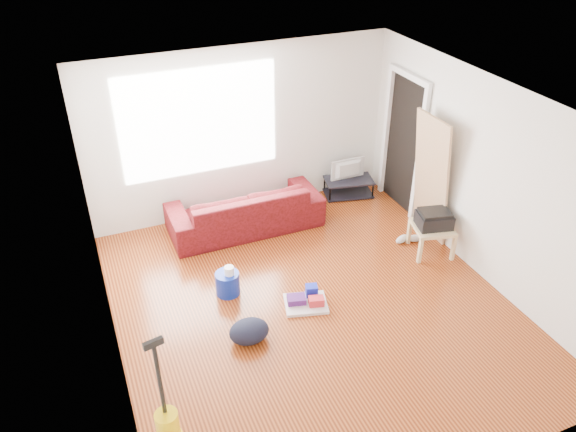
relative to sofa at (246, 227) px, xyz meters
name	(u,v)px	position (x,y,z in m)	size (l,w,h in m)	color
room	(315,209)	(0.25, -1.80, 1.25)	(4.51, 5.01, 2.51)	#561D0A
sofa	(246,227)	(0.00, 0.00, 0.00)	(2.18, 0.85, 0.64)	black
tv_stand	(348,187)	(1.83, 0.27, 0.15)	(0.83, 0.59, 0.28)	black
tv	(349,170)	(1.83, 0.27, 0.45)	(0.57, 0.08, 0.33)	black
side_table	(432,230)	(2.13, -1.54, 0.35)	(0.62, 0.62, 0.41)	tan
printer	(434,219)	(2.13, -1.54, 0.52)	(0.51, 0.43, 0.23)	black
bucket	(228,293)	(-0.69, -1.33, 0.00)	(0.30, 0.30, 0.30)	#0C259E
toilet_paper	(230,280)	(-0.66, -1.35, 0.20)	(0.12, 0.12, 0.11)	white
cleaning_tray	(306,300)	(0.12, -1.90, 0.05)	(0.59, 0.52, 0.18)	silver
backpack	(249,340)	(-0.71, -2.20, 0.00)	(0.45, 0.36, 0.25)	black
sneakers	(409,239)	(1.99, -1.23, 0.05)	(0.44, 0.23, 0.10)	silver
door_panel	(423,233)	(2.31, -1.13, 0.00)	(0.04, 0.72, 1.80)	tan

